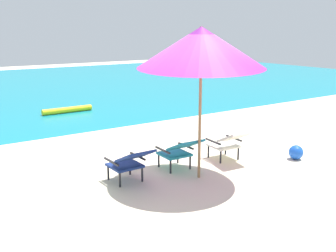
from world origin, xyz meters
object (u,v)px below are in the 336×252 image
(beach_umbrella_center, at_px, (201,47))
(lounge_chair_right, at_px, (229,142))
(lounge_chair_center, at_px, (179,150))
(lounge_chair_left, at_px, (130,161))
(swim_buoy, at_px, (67,110))
(beach_ball, at_px, (296,152))

(beach_umbrella_center, bearing_deg, lounge_chair_right, 19.80)
(lounge_chair_center, bearing_deg, lounge_chair_left, -177.39)
(lounge_chair_center, distance_m, beach_umbrella_center, 1.95)
(lounge_chair_left, bearing_deg, swim_buoy, 78.78)
(lounge_chair_center, relative_size, lounge_chair_right, 0.97)
(lounge_chair_right, distance_m, beach_ball, 1.42)
(swim_buoy, distance_m, beach_umbrella_center, 7.13)
(swim_buoy, bearing_deg, lounge_chair_left, -101.22)
(beach_umbrella_center, bearing_deg, lounge_chair_center, 100.53)
(swim_buoy, relative_size, beach_umbrella_center, 0.52)
(lounge_chair_right, relative_size, beach_umbrella_center, 0.30)
(lounge_chair_right, height_order, beach_umbrella_center, beach_umbrella_center)
(lounge_chair_center, relative_size, beach_umbrella_center, 0.29)
(swim_buoy, height_order, lounge_chair_center, lounge_chair_center)
(lounge_chair_left, distance_m, beach_umbrella_center, 2.26)
(swim_buoy, relative_size, lounge_chair_left, 1.81)
(beach_umbrella_center, relative_size, beach_ball, 10.51)
(lounge_chair_left, relative_size, beach_ball, 3.02)
(beach_ball, bearing_deg, swim_buoy, 107.00)
(beach_umbrella_center, bearing_deg, beach_ball, -7.79)
(lounge_chair_center, height_order, lounge_chair_right, same)
(beach_ball, bearing_deg, lounge_chair_left, 167.86)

